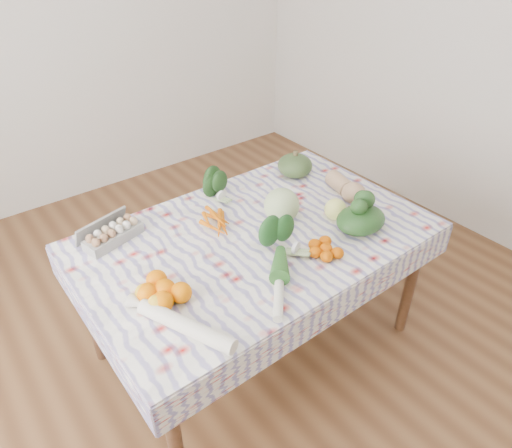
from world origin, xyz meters
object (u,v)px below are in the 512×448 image
egg_carton (113,235)px  butternut_squash (346,186)px  cabbage (282,205)px  dining_table (256,248)px  grapefruit (335,209)px  kabocha_squash (295,165)px

egg_carton → butternut_squash: size_ratio=1.04×
egg_carton → cabbage: 0.81m
butternut_squash → egg_carton: bearing=175.2°
dining_table → cabbage: size_ratio=9.11×
dining_table → grapefruit: grapefruit is taller
kabocha_squash → cabbage: size_ratio=1.15×
dining_table → grapefruit: 0.44m
kabocha_squash → butternut_squash: (0.06, -0.34, -0.00)m
butternut_squash → dining_table: bearing=-168.3°
dining_table → egg_carton: 0.68m
butternut_squash → kabocha_squash: bearing=113.9°
dining_table → cabbage: bearing=5.2°
kabocha_squash → grapefruit: (-0.14, -0.46, -0.01)m
dining_table → butternut_squash: butternut_squash is taller
egg_carton → grapefruit: 1.08m
grapefruit → egg_carton: bearing=152.4°
egg_carton → cabbage: cabbage is taller
egg_carton → kabocha_squash: (1.10, -0.04, 0.03)m
egg_carton → kabocha_squash: bearing=-16.6°
cabbage → grapefruit: bearing=-34.6°
butternut_squash → cabbage: bearing=-171.0°
cabbage → butternut_squash: bearing=-4.2°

